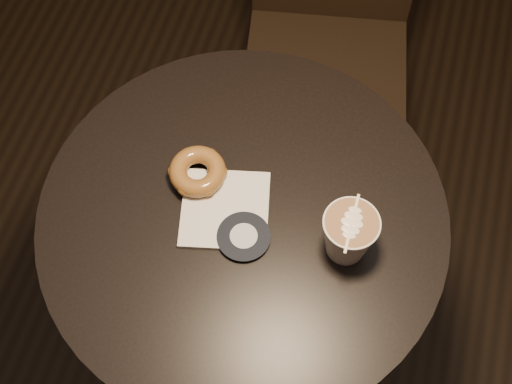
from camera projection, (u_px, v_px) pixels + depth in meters
The scene contains 5 objects.
cafe_table at pixel (244, 259), 1.38m from camera, with size 0.70×0.70×0.75m.
chair at pixel (331, 12), 1.67m from camera, with size 0.45×0.45×0.98m.
pastry_bag at pixel (225, 209), 1.20m from camera, with size 0.15×0.15×0.01m, color silver.
doughnut at pixel (197, 171), 1.22m from camera, with size 0.10×0.10×0.03m, color brown.
latte_cup at pixel (348, 236), 1.13m from camera, with size 0.09×0.09×0.10m, color white, non-canonical shape.
Camera 1 is at (0.16, -0.49, 1.84)m, focal length 50.00 mm.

